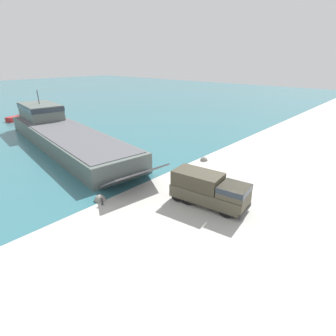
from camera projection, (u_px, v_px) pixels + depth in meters
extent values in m
plane|color=#B7B5AD|center=(186.00, 186.00, 28.29)|extent=(240.00, 240.00, 0.00)
cube|color=#56605B|center=(67.00, 138.00, 40.73)|extent=(12.07, 34.71, 2.47)
cube|color=#56565B|center=(66.00, 130.00, 40.24)|extent=(11.28, 33.29, 0.08)
cube|color=#56605B|center=(41.00, 111.00, 48.01)|extent=(6.56, 10.14, 2.69)
cube|color=#28333D|center=(40.00, 107.00, 47.70)|extent=(6.72, 10.26, 0.81)
cylinder|color=#3F3F42|center=(38.00, 97.00, 47.03)|extent=(0.16, 0.16, 2.40)
cube|color=#56565B|center=(134.00, 176.00, 27.34)|extent=(6.95, 4.75, 2.30)
cube|color=#4C4738|center=(209.00, 195.00, 24.28)|extent=(3.52, 7.40, 1.18)
cube|color=#4C4738|center=(234.00, 191.00, 22.63)|extent=(2.74, 2.72, 1.00)
cube|color=#28333D|center=(234.00, 189.00, 22.54)|extent=(2.82, 2.76, 0.50)
cube|color=#413C2E|center=(198.00, 179.00, 24.41)|extent=(3.07, 4.79, 1.42)
cube|color=#2D2D2D|center=(245.00, 210.00, 22.63)|extent=(2.66, 0.59, 0.32)
cylinder|color=black|center=(235.00, 200.00, 24.09)|extent=(0.54, 1.29, 1.25)
cylinder|color=black|center=(226.00, 211.00, 22.44)|extent=(0.54, 1.29, 1.25)
cylinder|color=black|center=(198.00, 189.00, 26.11)|extent=(0.54, 1.29, 1.25)
cylinder|color=black|center=(187.00, 198.00, 24.46)|extent=(0.54, 1.29, 1.25)
cylinder|color=black|center=(189.00, 187.00, 26.68)|extent=(0.54, 1.29, 1.25)
cylinder|color=black|center=(177.00, 195.00, 25.03)|extent=(0.54, 1.29, 1.25)
cylinder|color=#3D4C33|center=(211.00, 186.00, 27.32)|extent=(0.14, 0.14, 0.81)
cylinder|color=#3D4C33|center=(210.00, 187.00, 27.18)|extent=(0.14, 0.14, 0.81)
cube|color=#3D4C33|center=(211.00, 180.00, 26.97)|extent=(0.46, 0.29, 0.64)
sphere|color=tan|center=(211.00, 176.00, 26.80)|extent=(0.22, 0.22, 0.22)
cube|color=#B22323|center=(25.00, 116.00, 60.25)|extent=(8.79, 4.94, 0.99)
cube|color=silver|center=(26.00, 111.00, 60.42)|extent=(2.91, 2.18, 1.09)
cylinder|color=#333338|center=(102.00, 202.00, 24.44)|extent=(0.21, 0.21, 0.60)
sphere|color=#333338|center=(102.00, 199.00, 24.30)|extent=(0.25, 0.25, 0.25)
sphere|color=gray|center=(204.00, 161.00, 35.32)|extent=(1.00, 1.00, 1.00)
sphere|color=gray|center=(100.00, 200.00, 25.37)|extent=(1.09, 1.09, 1.09)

